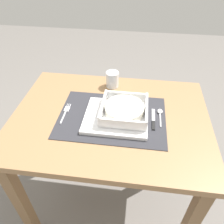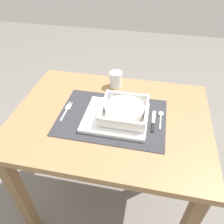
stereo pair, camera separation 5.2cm
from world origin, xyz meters
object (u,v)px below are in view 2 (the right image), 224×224
Objects in this scene: butter_knife at (153,122)px; drinking_glass at (116,80)px; dining_table at (110,135)px; fork at (67,110)px; spoon at (161,115)px; porridge_bowl at (124,111)px.

drinking_glass is at bearing 133.71° from butter_knife.
fork is (-0.20, -0.00, 0.13)m from dining_table.
spoon is 1.41× the size of drinking_glass.
drinking_glass is (-0.24, 0.20, 0.03)m from spoon.
spoon is 0.85× the size of butter_knife.
fork is at bearing -177.64° from spoon.
butter_knife is at bearing 1.17° from fork.
spoon is 0.06m from butter_knife.
spoon reaches higher than butter_knife.
butter_knife is (0.19, -0.01, 0.13)m from dining_table.
drinking_glass is at bearing 109.00° from porridge_bowl.
spoon is at bearing 9.70° from dining_table.
dining_table is at bearing 175.41° from porridge_bowl.
drinking_glass is (-0.02, 0.24, 0.16)m from dining_table.
porridge_bowl is 0.13m from butter_knife.
butter_knife is (0.39, -0.01, 0.00)m from fork.
porridge_bowl is 0.17m from spoon.
drinking_glass reaches higher than butter_knife.
spoon is (0.42, 0.04, 0.00)m from fork.
dining_table is 0.23m from butter_knife.
porridge_bowl is 2.43× the size of drinking_glass.
drinking_glass is at bearing 55.34° from fork.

